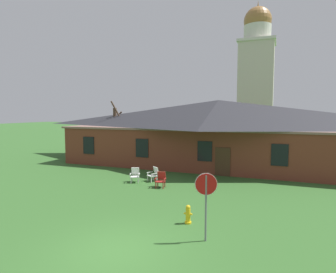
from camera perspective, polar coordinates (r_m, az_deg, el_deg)
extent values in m
plane|color=#336028|center=(10.40, -10.50, -21.68)|extent=(200.00, 200.00, 0.00)
cube|color=brown|center=(26.08, 10.02, -1.86)|extent=(25.87, 10.00, 3.20)
cube|color=#835E55|center=(25.94, 10.07, 1.83)|extent=(26.39, 10.20, 0.16)
pyramid|color=#28282D|center=(25.91, 10.11, 4.62)|extent=(26.91, 10.40, 2.37)
cube|color=black|center=(25.65, -15.68, -1.72)|extent=(1.10, 0.06, 1.50)
cube|color=black|center=(22.95, -5.26, -2.33)|extent=(1.10, 0.06, 1.50)
cube|color=black|center=(21.19, 7.41, -2.95)|extent=(1.10, 0.06, 1.50)
cube|color=black|center=(20.61, 21.56, -3.48)|extent=(1.10, 0.06, 1.50)
cube|color=#422819|center=(21.03, 10.94, -5.02)|extent=(1.10, 0.06, 2.10)
cube|color=beige|center=(43.85, 17.24, 8.09)|extent=(4.80, 4.80, 14.49)
cube|color=silver|center=(44.90, 17.49, 17.59)|extent=(5.18, 5.18, 0.36)
cylinder|color=silver|center=(45.21, 17.54, 19.17)|extent=(3.80, 3.80, 2.20)
sphere|color=#9E6B38|center=(45.68, 17.60, 21.33)|extent=(3.88, 3.88, 3.88)
cone|color=#9E6B38|center=(46.41, 17.68, 24.10)|extent=(0.24, 0.24, 1.00)
cylinder|color=slate|center=(10.55, 7.62, -14.15)|extent=(0.07, 0.07, 2.41)
cylinder|color=white|center=(10.31, 7.67, -9.48)|extent=(0.76, 0.29, 0.81)
cylinder|color=#B71414|center=(10.28, 7.69, -9.52)|extent=(0.72, 0.28, 0.76)
cube|color=silver|center=(18.84, -6.05, -8.82)|extent=(0.06, 0.06, 0.36)
cube|color=silver|center=(18.90, -7.45, -8.79)|extent=(0.06, 0.06, 0.36)
cube|color=silver|center=(19.27, -5.91, -8.51)|extent=(0.06, 0.06, 0.36)
cube|color=silver|center=(19.32, -7.27, -8.48)|extent=(0.06, 0.06, 0.36)
cube|color=silver|center=(19.04, -6.68, -8.05)|extent=(0.69, 0.68, 0.05)
cube|color=silver|center=(19.27, -6.57, -6.97)|extent=(0.55, 0.36, 0.54)
cube|color=silver|center=(18.94, -5.81, -7.50)|extent=(0.22, 0.46, 0.03)
cube|color=silver|center=(18.81, -5.86, -7.93)|extent=(0.05, 0.05, 0.22)
cube|color=silver|center=(19.01, -7.56, -7.47)|extent=(0.22, 0.46, 0.03)
cube|color=silver|center=(18.88, -7.63, -7.90)|extent=(0.05, 0.05, 0.22)
cube|color=silver|center=(18.98, -3.39, -8.69)|extent=(0.07, 0.07, 0.36)
cube|color=silver|center=(19.36, -4.11, -8.43)|extent=(0.07, 0.07, 0.36)
cube|color=silver|center=(19.21, -2.26, -8.52)|extent=(0.07, 0.07, 0.36)
cube|color=silver|center=(19.59, -2.99, -8.26)|extent=(0.07, 0.07, 0.36)
cube|color=silver|center=(19.24, -3.19, -7.88)|extent=(0.74, 0.73, 0.05)
cube|color=silver|center=(19.34, -2.41, -6.90)|extent=(0.53, 0.44, 0.54)
cube|color=silver|center=(18.95, -2.78, -7.48)|extent=(0.31, 0.42, 0.03)
cube|color=silver|center=(18.89, -3.20, -7.86)|extent=(0.06, 0.06, 0.22)
cube|color=silver|center=(19.43, -3.70, -7.17)|extent=(0.31, 0.42, 0.03)
cube|color=silver|center=(19.37, -4.11, -7.54)|extent=(0.06, 0.06, 0.22)
cube|color=maroon|center=(17.44, -1.00, -9.92)|extent=(0.06, 0.06, 0.36)
cube|color=maroon|center=(17.56, -2.47, -9.82)|extent=(0.06, 0.06, 0.36)
cube|color=maroon|center=(17.85, -0.64, -9.57)|extent=(0.06, 0.06, 0.36)
cube|color=maroon|center=(17.97, -2.08, -9.47)|extent=(0.06, 0.06, 0.36)
cube|color=maroon|center=(17.65, -1.55, -9.05)|extent=(0.60, 0.59, 0.05)
cube|color=maroon|center=(17.87, -1.29, -7.88)|extent=(0.53, 0.26, 0.54)
cube|color=maroon|center=(17.51, -0.64, -8.50)|extent=(0.12, 0.47, 0.03)
cube|color=maroon|center=(17.39, -0.77, -8.97)|extent=(0.04, 0.04, 0.22)
cube|color=maroon|center=(17.66, -2.48, -8.39)|extent=(0.12, 0.47, 0.03)
cube|color=maroon|center=(17.54, -2.63, -8.86)|extent=(0.04, 0.04, 0.22)
cylinder|color=brown|center=(29.25, -10.58, 0.70)|extent=(0.36, 0.36, 5.07)
cylinder|color=brown|center=(28.68, -10.34, 5.08)|extent=(0.91, 1.01, 2.00)
cylinder|color=brown|center=(29.63, -10.54, 2.46)|extent=(0.95, 0.59, 1.25)
cylinder|color=brown|center=(29.71, -10.33, 3.75)|extent=(1.22, 0.48, 1.33)
cylinder|color=gold|center=(12.42, 4.05, -16.86)|extent=(0.28, 0.28, 0.08)
cylinder|color=gold|center=(12.30, 4.06, -15.50)|extent=(0.20, 0.20, 0.55)
sphere|color=gold|center=(12.19, 4.07, -14.02)|extent=(0.20, 0.20, 0.20)
cylinder|color=gold|center=(12.32, 3.46, -15.20)|extent=(0.10, 0.08, 0.08)
cylinder|color=gold|center=(12.25, 4.66, -15.32)|extent=(0.10, 0.08, 0.08)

